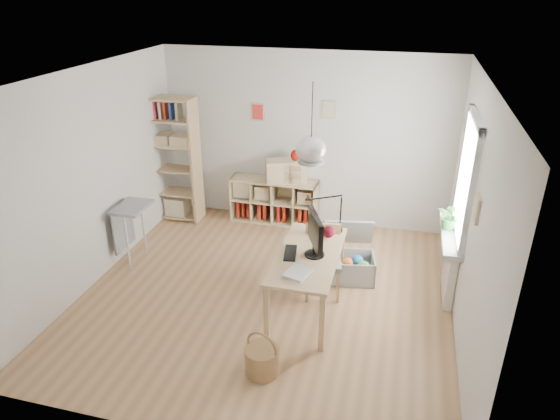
% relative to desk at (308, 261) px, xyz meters
% --- Properties ---
extents(ground, '(4.50, 4.50, 0.00)m').
position_rel_desk_xyz_m(ground, '(-0.55, 0.15, -0.66)').
color(ground, '#AC8156').
rests_on(ground, ground).
extents(room_shell, '(4.50, 4.50, 4.50)m').
position_rel_desk_xyz_m(room_shell, '(-0.00, 0.00, 1.34)').
color(room_shell, white).
rests_on(room_shell, ground).
extents(window_unit, '(0.07, 1.16, 1.46)m').
position_rel_desk_xyz_m(window_unit, '(1.68, 0.75, 0.89)').
color(window_unit, white).
rests_on(window_unit, ground).
extents(radiator, '(0.10, 0.80, 0.80)m').
position_rel_desk_xyz_m(radiator, '(1.64, 0.75, -0.26)').
color(radiator, white).
rests_on(radiator, ground).
extents(windowsill, '(0.22, 1.20, 0.06)m').
position_rel_desk_xyz_m(windowsill, '(1.59, 0.75, 0.17)').
color(windowsill, silver).
rests_on(windowsill, radiator).
extents(desk, '(0.70, 1.50, 0.75)m').
position_rel_desk_xyz_m(desk, '(0.00, 0.00, 0.00)').
color(desk, tan).
rests_on(desk, ground).
extents(cube_shelf, '(1.40, 0.38, 0.72)m').
position_rel_desk_xyz_m(cube_shelf, '(-1.02, 2.23, -0.36)').
color(cube_shelf, tan).
rests_on(cube_shelf, ground).
extents(tall_bookshelf, '(0.80, 0.38, 2.00)m').
position_rel_desk_xyz_m(tall_bookshelf, '(-2.59, 1.95, 0.43)').
color(tall_bookshelf, tan).
rests_on(tall_bookshelf, ground).
extents(side_table, '(0.40, 0.55, 0.85)m').
position_rel_desk_xyz_m(side_table, '(-2.59, 0.50, 0.01)').
color(side_table, gray).
rests_on(side_table, ground).
extents(chair, '(0.51, 0.51, 0.89)m').
position_rel_desk_xyz_m(chair, '(0.11, 0.40, -0.15)').
color(chair, gray).
rests_on(chair, ground).
extents(wicker_basket, '(0.35, 0.35, 0.49)m').
position_rel_desk_xyz_m(wicker_basket, '(-0.22, -1.17, -0.50)').
color(wicker_basket, olive).
rests_on(wicker_basket, ground).
extents(storage_chest, '(0.77, 0.84, 0.70)m').
position_rel_desk_xyz_m(storage_chest, '(0.40, 0.84, -0.43)').
color(storage_chest, '#B2B1AD').
rests_on(storage_chest, ground).
extents(monitor, '(0.27, 0.55, 0.50)m').
position_rel_desk_xyz_m(monitor, '(0.07, -0.01, 0.38)').
color(monitor, black).
rests_on(monitor, desk).
extents(keyboard, '(0.19, 0.38, 0.02)m').
position_rel_desk_xyz_m(keyboard, '(-0.20, -0.05, 0.10)').
color(keyboard, black).
rests_on(keyboard, desk).
extents(task_lamp, '(0.47, 0.17, 0.50)m').
position_rel_desk_xyz_m(task_lamp, '(0.04, 0.58, 0.43)').
color(task_lamp, black).
rests_on(task_lamp, desk).
extents(yarn_ball, '(0.15, 0.15, 0.15)m').
position_rel_desk_xyz_m(yarn_ball, '(0.16, 0.46, 0.17)').
color(yarn_ball, '#440911').
rests_on(yarn_ball, desk).
extents(paper_tray, '(0.31, 0.35, 0.03)m').
position_rel_desk_xyz_m(paper_tray, '(-0.02, -0.45, 0.11)').
color(paper_tray, silver).
rests_on(paper_tray, desk).
extents(drawer_chest, '(0.68, 0.48, 0.35)m').
position_rel_desk_xyz_m(drawer_chest, '(-0.80, 2.19, 0.24)').
color(drawer_chest, tan).
rests_on(drawer_chest, cube_shelf).
extents(red_vase, '(0.15, 0.15, 0.18)m').
position_rel_desk_xyz_m(red_vase, '(-0.66, 2.19, 0.51)').
color(red_vase, maroon).
rests_on(red_vase, drawer_chest).
extents(potted_plant, '(0.38, 0.36, 0.34)m').
position_rel_desk_xyz_m(potted_plant, '(1.57, 0.83, 0.38)').
color(potted_plant, '#245A21').
rests_on(potted_plant, windowsill).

